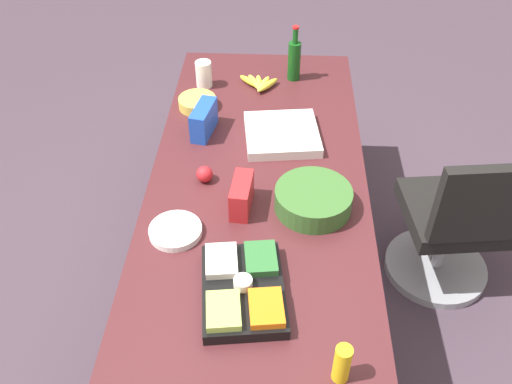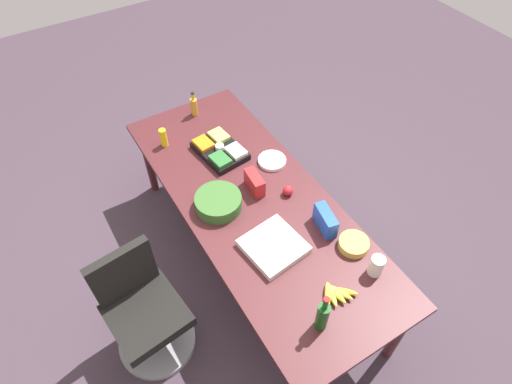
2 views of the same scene
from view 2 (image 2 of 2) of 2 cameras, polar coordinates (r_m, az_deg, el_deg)
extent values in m
plane|color=#41323D|center=(3.76, -0.19, -8.71)|extent=(10.00, 10.00, 0.00)
cube|color=#461C1F|center=(3.16, -0.23, -1.39)|extent=(2.58, 1.00, 0.04)
cylinder|color=#461C1F|center=(4.11, -13.94, 3.92)|extent=(0.07, 0.07, 0.73)
cylinder|color=#461C1F|center=(4.32, -3.85, 8.01)|extent=(0.07, 0.07, 0.73)
cylinder|color=#461C1F|center=(3.21, 18.31, -17.06)|extent=(0.07, 0.07, 0.73)
cylinder|color=gray|center=(3.48, -12.79, -18.53)|extent=(0.56, 0.56, 0.05)
cylinder|color=gray|center=(3.28, -13.47, -16.98)|extent=(0.06, 0.06, 0.40)
cube|color=black|center=(3.10, -14.15, -15.43)|extent=(0.53, 0.53, 0.09)
cube|color=black|center=(2.99, -17.09, -10.09)|extent=(0.11, 0.44, 0.43)
cube|color=black|center=(3.48, -4.76, 5.41)|extent=(0.45, 0.35, 0.05)
cube|color=orange|center=(3.50, -6.91, 6.35)|extent=(0.17, 0.14, 0.03)
cube|color=#2B642F|center=(3.35, -4.71, 4.30)|extent=(0.17, 0.14, 0.03)
cube|color=#A2C853|center=(3.56, -4.89, 7.39)|extent=(0.17, 0.14, 0.03)
cube|color=beige|center=(3.41, -2.65, 5.40)|extent=(0.17, 0.14, 0.03)
cylinder|color=white|center=(3.45, -4.81, 5.92)|extent=(0.08, 0.08, 0.04)
ellipsoid|color=gold|center=(2.72, 9.38, -13.25)|extent=(0.16, 0.13, 0.04)
ellipsoid|color=#D5D33F|center=(2.73, 9.90, -13.09)|extent=(0.17, 0.09, 0.04)
ellipsoid|color=yellow|center=(2.74, 10.44, -12.95)|extent=(0.17, 0.05, 0.04)
ellipsoid|color=gold|center=(2.75, 10.98, -12.81)|extent=(0.17, 0.10, 0.04)
ellipsoid|color=gold|center=(2.76, 11.50, -12.66)|extent=(0.14, 0.15, 0.04)
cube|color=silver|center=(2.88, 2.32, -7.12)|extent=(0.40, 0.40, 0.05)
sphere|color=#B21F25|center=(3.16, 4.22, 0.17)|extent=(0.10, 0.10, 0.08)
cylinder|color=white|center=(2.84, 15.53, -9.32)|extent=(0.11, 0.11, 0.15)
cylinder|color=#345F28|center=(3.08, -4.97, -1.34)|extent=(0.37, 0.37, 0.10)
cylinder|color=yellow|center=(3.58, -12.05, 7.01)|extent=(0.07, 0.07, 0.16)
cylinder|color=#114A15|center=(2.56, 8.70, -15.88)|extent=(0.08, 0.08, 0.22)
cylinder|color=#114A15|center=(2.42, 9.13, -14.30)|extent=(0.03, 0.03, 0.09)
cylinder|color=red|center=(2.38, 9.27, -13.76)|extent=(0.04, 0.04, 0.01)
cylinder|color=gold|center=(3.85, -8.13, 10.99)|extent=(0.07, 0.07, 0.16)
cylinder|color=gold|center=(3.78, -8.30, 12.28)|extent=(0.03, 0.03, 0.06)
cylinder|color=black|center=(3.76, -8.36, 12.72)|extent=(0.04, 0.04, 0.01)
cube|color=#1D4AB7|center=(2.97, 9.10, -3.69)|extent=(0.23, 0.12, 0.15)
cylinder|color=white|center=(3.40, 2.12, 4.13)|extent=(0.25, 0.25, 0.03)
cube|color=red|center=(3.17, -0.20, 1.25)|extent=(0.21, 0.10, 0.14)
cylinder|color=gold|center=(2.95, 12.70, -6.68)|extent=(0.23, 0.23, 0.06)
camera|label=1|loc=(3.80, -19.93, 35.39)|focal=39.21mm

